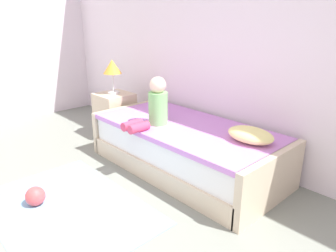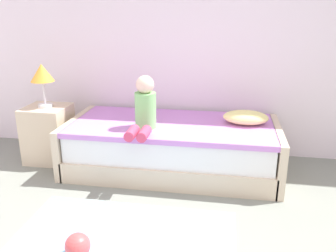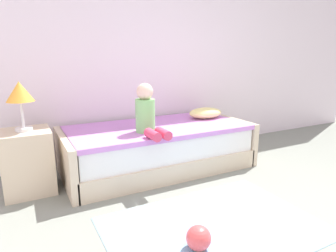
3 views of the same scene
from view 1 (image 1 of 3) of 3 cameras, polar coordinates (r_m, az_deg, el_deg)
name	(u,v)px [view 1 (image 1 of 3)]	position (r m, az deg, el deg)	size (l,w,h in m)	color
wall_rear	(270,30)	(3.27, 18.09, 16.30)	(7.20, 0.10, 2.90)	white
bed	(185,147)	(3.36, 3.13, -3.93)	(2.11, 1.00, 0.50)	beige
nightstand	(115,115)	(4.34, -9.65, 1.98)	(0.44, 0.44, 0.60)	beige
table_lamp	(112,68)	(4.19, -10.14, 10.32)	(0.24, 0.24, 0.45)	silver
child_figure	(154,106)	(3.21, -2.49, 3.67)	(0.20, 0.51, 0.50)	#7FC672
pillow	(250,135)	(2.91, 14.82, -1.57)	(0.44, 0.30, 0.13)	#F2E58C
toy_ball	(35,196)	(3.04, -23.05, -11.68)	(0.17, 0.17, 0.17)	#E54C4C
area_rug	(67,208)	(2.92, -17.97, -14.13)	(1.60, 1.10, 0.01)	#7AA8CC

